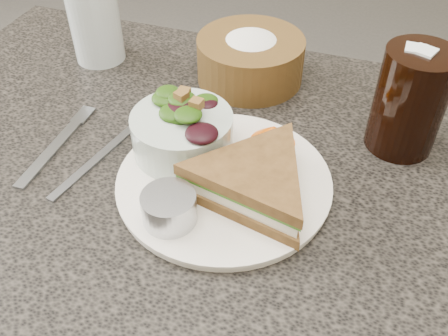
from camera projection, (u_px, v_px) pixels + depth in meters
dining_table at (211, 323)px, 0.90m from camera, size 1.00×0.70×0.75m
dinner_plate at (224, 182)px, 0.63m from camera, size 0.27×0.27×0.01m
sandwich at (255, 182)px, 0.58m from camera, size 0.22×0.22×0.05m
salad_bowl at (182, 127)px, 0.64m from camera, size 0.15×0.15×0.08m
dressing_ramekin at (169, 208)px, 0.56m from camera, size 0.08×0.08×0.04m
orange_wedge at (273, 135)px, 0.66m from camera, size 0.08×0.08×0.03m
fork at (53, 149)px, 0.68m from camera, size 0.02×0.16×0.00m
knife at (98, 158)px, 0.67m from camera, size 0.05×0.18×0.00m
bread_basket at (251, 52)px, 0.78m from camera, size 0.20×0.20×0.10m
cola_glass at (411, 97)px, 0.64m from camera, size 0.12×0.12×0.15m
water_glass at (95, 24)px, 0.82m from camera, size 0.10×0.10×0.12m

